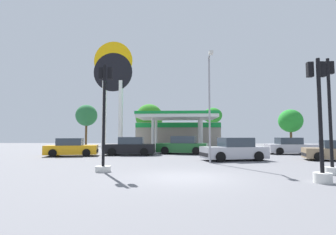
{
  "coord_description": "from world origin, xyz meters",
  "views": [
    {
      "loc": [
        -0.11,
        -10.64,
        1.72
      ],
      "look_at": [
        -1.33,
        10.05,
        3.18
      ],
      "focal_mm": 27.23,
      "sensor_mm": 36.0,
      "label": 1
    }
  ],
  "objects": [
    {
      "name": "car_2",
      "position": [
        3.39,
        7.27,
        0.71
      ],
      "size": [
        4.68,
        2.87,
        1.56
      ],
      "color": "black",
      "rests_on": "ground"
    },
    {
      "name": "car_4",
      "position": [
        -4.79,
        11.64,
        0.71
      ],
      "size": [
        4.51,
        2.24,
        1.57
      ],
      "color": "black",
      "rests_on": "ground"
    },
    {
      "name": "car_0",
      "position": [
        -0.15,
        13.26,
        0.75
      ],
      "size": [
        4.91,
        2.8,
        1.66
      ],
      "color": "black",
      "rests_on": "ground"
    },
    {
      "name": "traffic_signal_1",
      "position": [
        -3.91,
        1.4,
        1.99
      ],
      "size": [
        0.73,
        0.73,
        5.15
      ],
      "color": "silver",
      "rests_on": "ground"
    },
    {
      "name": "car_5",
      "position": [
        9.76,
        13.6,
        0.69
      ],
      "size": [
        4.26,
        1.99,
        1.52
      ],
      "color": "black",
      "rests_on": "ground"
    },
    {
      "name": "tree_3",
      "position": [
        17.33,
        31.69,
        4.07
      ],
      "size": [
        3.77,
        3.77,
        5.94
      ],
      "color": "brown",
      "rests_on": "ground"
    },
    {
      "name": "traffic_signal_2",
      "position": [
        6.44,
        1.13,
        2.08
      ],
      "size": [
        0.65,
        0.68,
        5.2
      ],
      "color": "silver",
      "rests_on": "ground"
    },
    {
      "name": "gas_station",
      "position": [
        -0.78,
        24.33,
        2.0
      ],
      "size": [
        11.01,
        12.53,
        4.3
      ],
      "color": "gray",
      "rests_on": "ground"
    },
    {
      "name": "tree_1",
      "position": [
        -5.45,
        29.39,
        4.55
      ],
      "size": [
        4.31,
        4.31,
        6.67
      ],
      "color": "brown",
      "rests_on": "ground"
    },
    {
      "name": "car_1",
      "position": [
        -9.43,
        10.25,
        0.67
      ],
      "size": [
        4.44,
        2.66,
        1.49
      ],
      "color": "black",
      "rests_on": "ground"
    },
    {
      "name": "tree_2",
      "position": [
        4.61,
        30.04,
        4.85
      ],
      "size": [
        2.99,
        2.99,
        6.11
      ],
      "color": "brown",
      "rests_on": "ground"
    },
    {
      "name": "ground_plane",
      "position": [
        0.0,
        0.0,
        0.0
      ],
      "size": [
        90.0,
        90.0,
        0.0
      ],
      "primitive_type": "plane",
      "color": "slate",
      "rests_on": "ground"
    },
    {
      "name": "car_3",
      "position": [
        10.31,
        7.56,
        0.63
      ],
      "size": [
        4.16,
        2.45,
        1.4
      ],
      "color": "black",
      "rests_on": "ground"
    },
    {
      "name": "tree_0",
      "position": [
        -16.17,
        30.76,
        5.02
      ],
      "size": [
        3.51,
        3.51,
        6.82
      ],
      "color": "brown",
      "rests_on": "ground"
    },
    {
      "name": "traffic_signal_0",
      "position": [
        4.94,
        -0.93,
        1.76
      ],
      "size": [
        0.65,
        0.67,
        4.6
      ],
      "color": "silver",
      "rests_on": "ground"
    },
    {
      "name": "corner_streetlamp",
      "position": [
        1.57,
        5.29,
        4.09
      ],
      "size": [
        0.24,
        1.48,
        6.78
      ],
      "color": "gray",
      "rests_on": "ground"
    },
    {
      "name": "station_pole_sign",
      "position": [
        -8.54,
        19.23,
        8.46
      ],
      "size": [
        4.69,
        0.56,
        13.11
      ],
      "color": "white",
      "rests_on": "ground"
    }
  ]
}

